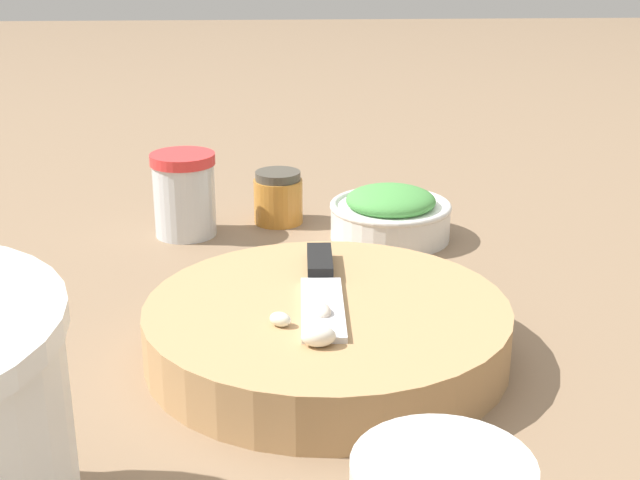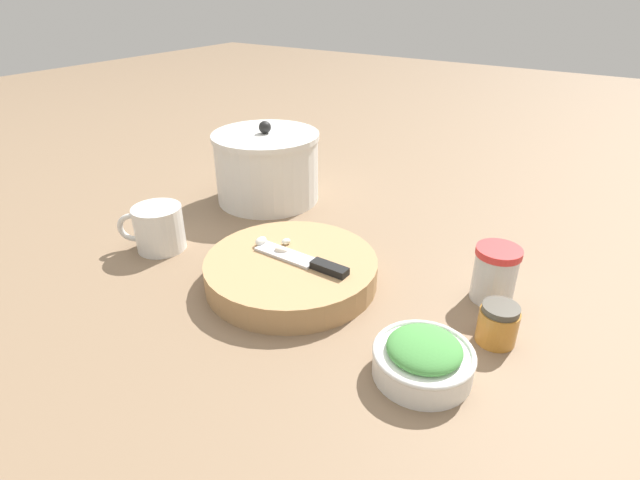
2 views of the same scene
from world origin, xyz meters
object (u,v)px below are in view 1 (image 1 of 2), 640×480
(herb_bowl, at_px, (393,214))
(honey_jar, at_px, (285,198))
(chef_knife, at_px, (324,284))
(spice_jar, at_px, (187,194))
(cutting_board, at_px, (330,330))
(garlic_cloves, at_px, (315,324))

(herb_bowl, xyz_separation_m, honey_jar, (0.06, 0.12, 0.00))
(chef_knife, height_order, spice_jar, spice_jar)
(chef_knife, bearing_deg, herb_bowl, -108.34)
(cutting_board, height_order, chef_knife, chef_knife)
(garlic_cloves, bearing_deg, cutting_board, -15.48)
(cutting_board, relative_size, honey_jar, 4.81)
(chef_knife, bearing_deg, cutting_board, 97.50)
(garlic_cloves, height_order, herb_bowl, garlic_cloves)
(cutting_board, distance_m, honey_jar, 0.35)
(cutting_board, bearing_deg, spice_jar, 25.14)
(garlic_cloves, bearing_deg, spice_jar, 19.83)
(garlic_cloves, bearing_deg, honey_jar, 2.71)
(cutting_board, relative_size, spice_jar, 3.15)
(cutting_board, bearing_deg, honey_jar, 5.51)
(chef_knife, relative_size, honey_jar, 2.93)
(herb_bowl, distance_m, honey_jar, 0.14)
(honey_jar, bearing_deg, spice_jar, 109.10)
(spice_jar, distance_m, honey_jar, 0.12)
(cutting_board, distance_m, chef_knife, 0.04)
(herb_bowl, bearing_deg, spice_jar, 84.15)
(cutting_board, xyz_separation_m, herb_bowl, (0.28, -0.09, 0.00))
(garlic_cloves, xyz_separation_m, honey_jar, (0.40, 0.02, -0.02))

